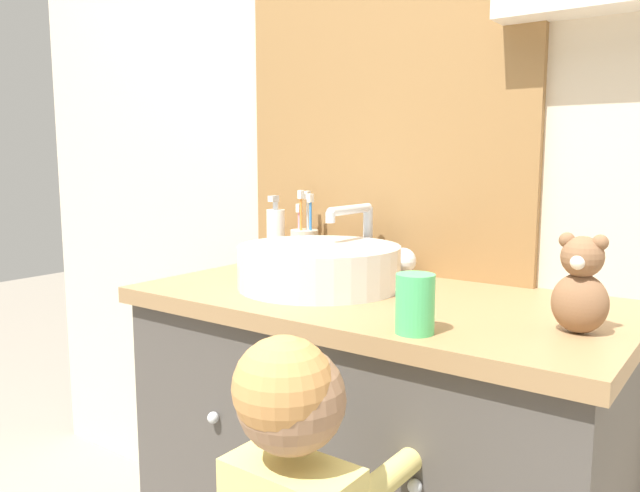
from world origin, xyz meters
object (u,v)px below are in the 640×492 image
object	(u,v)px
toothbrush_holder	(304,245)
drinking_cup	(415,304)
soap_dispenser	(276,235)
teddy_bear	(581,286)
sink_basin	(321,265)

from	to	relation	value
toothbrush_holder	drinking_cup	world-z (taller)	toothbrush_holder
soap_dispenser	drinking_cup	xyz separation A→B (m)	(0.62, -0.39, -0.03)
teddy_bear	toothbrush_holder	bearing A→B (deg)	161.93
toothbrush_holder	sink_basin	bearing A→B (deg)	-44.99
toothbrush_holder	soap_dispenser	world-z (taller)	toothbrush_holder
soap_dispenser	drinking_cup	distance (m)	0.74
soap_dispenser	drinking_cup	world-z (taller)	soap_dispenser
toothbrush_holder	drinking_cup	distance (m)	0.67
sink_basin	drinking_cup	distance (m)	0.40
soap_dispenser	drinking_cup	size ratio (longest dim) A/B	1.87
teddy_bear	drinking_cup	xyz separation A→B (m)	(-0.22, -0.16, -0.03)
sink_basin	teddy_bear	world-z (taller)	sink_basin
sink_basin	toothbrush_holder	distance (m)	0.28
teddy_bear	drinking_cup	bearing A→B (deg)	-143.76
toothbrush_holder	teddy_bear	xyz separation A→B (m)	(0.75, -0.25, 0.02)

